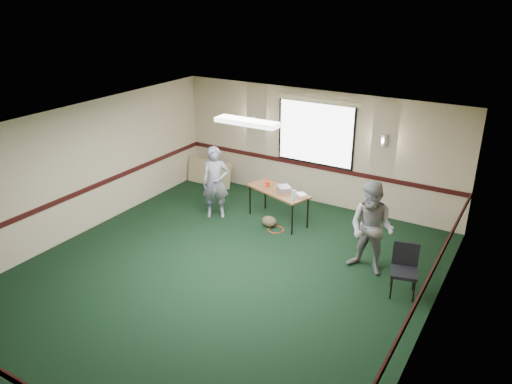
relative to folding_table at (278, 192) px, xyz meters
The scene contains 13 objects.
ground 2.69m from the folding_table, 85.42° to the right, with size 8.00×8.00×0.00m, color black.
room_shell 1.04m from the folding_table, 66.16° to the right, with size 8.00×8.02×8.00m.
folding_table is the anchor object (origin of this frame).
projector 0.16m from the folding_table, 16.92° to the left, with size 0.30×0.25×0.10m, color gray.
game_console 0.58m from the folding_table, ahead, with size 0.21×0.16×0.05m, color white.
red_cup 0.33m from the folding_table, behind, with size 0.08×0.08×0.13m, color red.
water_bottle 0.61m from the folding_table, 28.70° to the right, with size 0.06×0.06×0.20m, color #87BEDD.
duffel_bag 0.67m from the folding_table, 92.66° to the right, with size 0.34×0.26×0.24m, color #453D27.
cable_coil 0.82m from the folding_table, 66.43° to the right, with size 0.35×0.35×0.02m, color red.
folded_table 2.80m from the folding_table, 158.75° to the left, with size 1.29×0.06×0.66m, color tan.
conference_chair 3.43m from the folding_table, 23.20° to the right, with size 0.54×0.55×0.89m.
person_left 1.41m from the folding_table, 159.19° to the right, with size 0.60×0.39×1.63m, color #3B4A83.
person_right 2.63m from the folding_table, 22.49° to the right, with size 0.84×0.66×1.74m, color #7191B0.
Camera 1 is at (4.51, -6.25, 4.88)m, focal length 35.00 mm.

